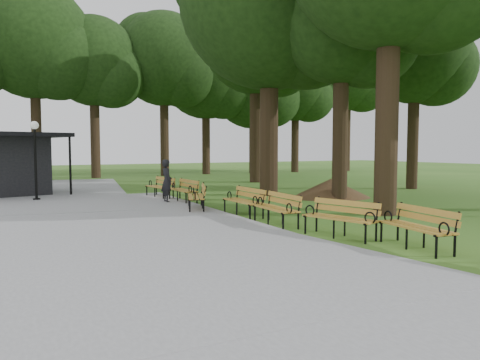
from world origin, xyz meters
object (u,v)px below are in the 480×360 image
dirt_mound (331,188)px  lawn_tree_1 (342,18)px  bench_1 (416,228)px  lamp_post (35,144)px  bench_5 (196,197)px  person (167,181)px  bench_3 (275,209)px  lawn_tree_4 (256,41)px  kiosk (1,164)px  bench_4 (243,201)px  bench_2 (339,218)px  bench_7 (160,187)px  lawn_tree_5 (415,52)px  bench_6 (183,190)px

dirt_mound → lawn_tree_1: lawn_tree_1 is taller
bench_1 → dirt_mound: bearing=159.2°
lamp_post → bench_1: (6.08, -13.05, -1.80)m
lamp_post → bench_5: bearing=-50.4°
person → bench_1: size_ratio=0.86×
dirt_mound → bench_3: size_ratio=1.53×
bench_1 → lawn_tree_4: 20.32m
kiosk → bench_4: 11.97m
bench_4 → bench_2: bearing=4.7°
bench_7 → person: bearing=-16.5°
bench_1 → lawn_tree_4: size_ratio=0.16×
bench_5 → bench_1: bearing=33.2°
bench_2 → lawn_tree_5: bearing=109.7°
bench_3 → bench_4: bearing=-176.7°
bench_3 → lawn_tree_5: size_ratio=0.20×
bench_1 → lawn_tree_1: lawn_tree_1 is taller
dirt_mound → bench_4: bench_4 is taller
lawn_tree_1 → lawn_tree_5: bearing=18.4°
kiosk → bench_4: size_ratio=2.29×
kiosk → bench_5: bearing=-68.0°
lawn_tree_5 → bench_6: bearing=178.7°
person → lamp_post: 5.44m
bench_1 → bench_6: 10.09m
kiosk → lawn_tree_1: size_ratio=0.44×
lamp_post → bench_4: (5.20, -7.32, -1.80)m
lamp_post → dirt_mound: (10.97, -4.55, -1.85)m
bench_1 → bench_7: bearing=-163.9°
bench_1 → bench_5: same height
bench_3 → bench_4: (0.06, 1.90, 0.00)m
kiosk → bench_1: size_ratio=2.29×
person → lawn_tree_4: size_ratio=0.14×
bench_6 → bench_5: bearing=-12.6°
bench_7 → dirt_mound: bearing=55.9°
bench_4 → lawn_tree_5: lawn_tree_5 is taller
bench_6 → lawn_tree_1: bearing=64.5°
bench_7 → lawn_tree_1: (5.94, -4.37, 6.66)m
bench_4 → bench_1: bearing=9.0°
bench_4 → lamp_post: bearing=-144.2°
bench_1 → lawn_tree_4: lawn_tree_4 is taller
dirt_mound → kiosk: bearing=148.8°
bench_3 → bench_5: 3.88m
person → lawn_tree_1: lawn_tree_1 is taller
lawn_tree_1 → bench_6: bearing=155.9°
lamp_post → bench_7: lamp_post is taller
person → lawn_tree_4: bearing=-50.0°
bench_2 → bench_7: size_ratio=1.00×
lawn_tree_4 → lawn_tree_5: size_ratio=1.23×
dirt_mound → bench_6: bearing=165.8°
bench_2 → lawn_tree_4: size_ratio=0.16×
lamp_post → bench_1: lamp_post is taller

